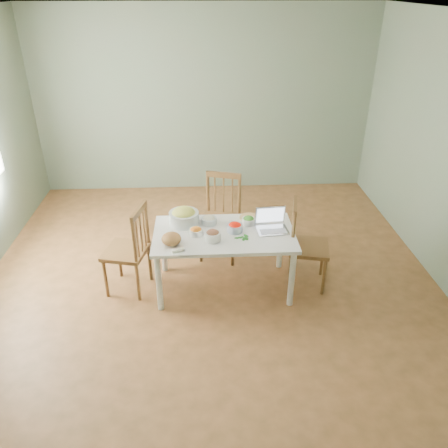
{
  "coord_description": "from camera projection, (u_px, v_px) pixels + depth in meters",
  "views": [
    {
      "loc": [
        -0.06,
        -4.09,
        2.92
      ],
      "look_at": [
        0.15,
        -0.19,
        0.78
      ],
      "focal_mm": 35.37,
      "sensor_mm": 36.0,
      "label": 1
    }
  ],
  "objects": [
    {
      "name": "bowl_mushroom",
      "position": [
        213.0,
        235.0,
        4.35
      ],
      "size": [
        0.21,
        0.21,
        0.11
      ],
      "primitive_type": null,
      "rotation": [
        0.0,
        0.0,
        0.38
      ],
      "color": "#462F1F",
      "rests_on": "dining_table"
    },
    {
      "name": "bread_boule",
      "position": [
        171.0,
        239.0,
        4.27
      ],
      "size": [
        0.2,
        0.2,
        0.12
      ],
      "primitive_type": "ellipsoid",
      "rotation": [
        0.0,
        0.0,
        0.02
      ],
      "color": "#A37143",
      "rests_on": "dining_table"
    },
    {
      "name": "butter_stick",
      "position": [
        178.0,
        250.0,
        4.18
      ],
      "size": [
        0.12,
        0.07,
        0.03
      ],
      "primitive_type": "cube",
      "rotation": [
        0.0,
        0.0,
        0.39
      ],
      "color": "white",
      "rests_on": "dining_table"
    },
    {
      "name": "basil_bunch",
      "position": [
        242.0,
        237.0,
        4.4
      ],
      "size": [
        0.17,
        0.17,
        0.02
      ],
      "primitive_type": null,
      "color": "#107116",
      "rests_on": "dining_table"
    },
    {
      "name": "wall_front",
      "position": [
        218.0,
        349.0,
        2.15
      ],
      "size": [
        5.0,
        0.0,
        2.7
      ],
      "primitive_type": "cube",
      "color": "slate",
      "rests_on": "ground"
    },
    {
      "name": "chair_far",
      "position": [
        220.0,
        219.0,
        5.13
      ],
      "size": [
        0.54,
        0.53,
        1.0
      ],
      "primitive_type": null,
      "rotation": [
        0.0,
        0.0,
        -0.28
      ],
      "color": "#4B351D",
      "rests_on": "floor"
    },
    {
      "name": "bowl_squash",
      "position": [
        184.0,
        216.0,
        4.62
      ],
      "size": [
        0.4,
        0.4,
        0.18
      ],
      "primitive_type": null,
      "rotation": [
        0.0,
        0.0,
        0.34
      ],
      "color": "tan",
      "rests_on": "dining_table"
    },
    {
      "name": "bowl_onion",
      "position": [
        209.0,
        220.0,
        4.65
      ],
      "size": [
        0.17,
        0.17,
        0.09
      ],
      "primitive_type": null,
      "rotation": [
        0.0,
        0.0,
        -0.03
      ],
      "color": "silver",
      "rests_on": "dining_table"
    },
    {
      "name": "floor",
      "position": [
        210.0,
        276.0,
        4.99
      ],
      "size": [
        5.0,
        5.0,
        0.0
      ],
      "primitive_type": "cube",
      "color": "brown",
      "rests_on": "ground"
    },
    {
      "name": "ceiling",
      "position": [
        205.0,
        12.0,
        3.69
      ],
      "size": [
        5.0,
        5.0,
        0.0
      ],
      "primitive_type": "cube",
      "color": "white",
      "rests_on": "ground"
    },
    {
      "name": "laptop",
      "position": [
        273.0,
        222.0,
        4.48
      ],
      "size": [
        0.34,
        0.29,
        0.22
      ],
      "primitive_type": null,
      "rotation": [
        0.0,
        0.0,
        0.08
      ],
      "color": "silver",
      "rests_on": "dining_table"
    },
    {
      "name": "chair_right",
      "position": [
        309.0,
        245.0,
        4.65
      ],
      "size": [
        0.48,
        0.5,
        0.96
      ],
      "primitive_type": null,
      "rotation": [
        0.0,
        0.0,
        1.36
      ],
      "color": "#4B351D",
      "rests_on": "floor"
    },
    {
      "name": "wall_back",
      "position": [
        204.0,
        103.0,
        6.52
      ],
      "size": [
        5.0,
        0.0,
        2.7
      ],
      "primitive_type": "cube",
      "color": "slate",
      "rests_on": "ground"
    },
    {
      "name": "flatbread",
      "position": [
        250.0,
        218.0,
        4.76
      ],
      "size": [
        0.27,
        0.27,
        0.02
      ],
      "primitive_type": "cylinder",
      "rotation": [
        0.0,
        0.0,
        0.31
      ],
      "color": "#D9B579",
      "rests_on": "dining_table"
    },
    {
      "name": "bowl_broccoli",
      "position": [
        248.0,
        220.0,
        4.64
      ],
      "size": [
        0.18,
        0.18,
        0.09
      ],
      "primitive_type": null,
      "rotation": [
        0.0,
        0.0,
        0.39
      ],
      "color": "#1A6315",
      "rests_on": "dining_table"
    },
    {
      "name": "bowl_redpep",
      "position": [
        235.0,
        227.0,
        4.5
      ],
      "size": [
        0.2,
        0.2,
        0.1
      ],
      "primitive_type": null,
      "rotation": [
        0.0,
        0.0,
        0.3
      ],
      "color": "red",
      "rests_on": "dining_table"
    },
    {
      "name": "dining_table",
      "position": [
        224.0,
        260.0,
        4.66
      ],
      "size": [
        1.44,
        0.81,
        0.68
      ],
      "primitive_type": null,
      "color": "white",
      "rests_on": "floor"
    },
    {
      "name": "bowl_carrot",
      "position": [
        196.0,
        231.0,
        4.44
      ],
      "size": [
        0.16,
        0.16,
        0.08
      ],
      "primitive_type": null,
      "rotation": [
        0.0,
        0.0,
        -0.12
      ],
      "color": "#D96400",
      "rests_on": "dining_table"
    },
    {
      "name": "chair_left",
      "position": [
        126.0,
        249.0,
        4.57
      ],
      "size": [
        0.5,
        0.52,
        0.98
      ],
      "primitive_type": null,
      "rotation": [
        0.0,
        0.0,
        -1.8
      ],
      "color": "#4B351D",
      "rests_on": "floor"
    }
  ]
}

